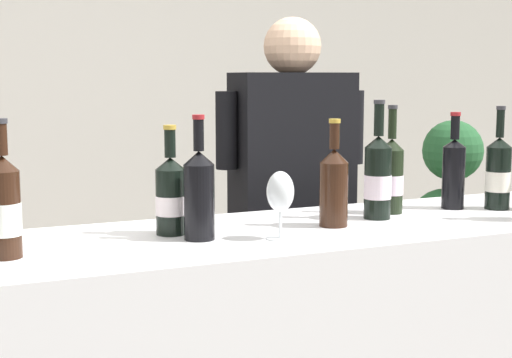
% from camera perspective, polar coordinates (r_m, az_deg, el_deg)
% --- Properties ---
extents(wall_back, '(8.00, 0.10, 2.80)m').
position_cam_1_polar(wall_back, '(4.60, -12.52, 7.61)').
color(wall_back, beige).
rests_on(wall_back, ground_plane).
extents(wine_bottle_0, '(0.09, 0.09, 0.30)m').
position_cam_1_polar(wine_bottle_0, '(2.09, -6.48, -1.24)').
color(wine_bottle_0, black).
rests_on(wine_bottle_0, counter).
extents(wine_bottle_1, '(0.08, 0.08, 0.34)m').
position_cam_1_polar(wine_bottle_1, '(1.90, -18.56, -2.03)').
color(wine_bottle_1, black).
rests_on(wine_bottle_1, counter).
extents(wine_bottle_2, '(0.07, 0.07, 0.32)m').
position_cam_1_polar(wine_bottle_2, '(2.56, 14.74, 0.58)').
color(wine_bottle_2, black).
rests_on(wine_bottle_2, counter).
extents(wine_bottle_3, '(0.08, 0.08, 0.35)m').
position_cam_1_polar(wine_bottle_3, '(2.44, 10.20, 0.26)').
color(wine_bottle_3, black).
rests_on(wine_bottle_3, counter).
extents(wine_bottle_4, '(0.08, 0.08, 0.31)m').
position_cam_1_polar(wine_bottle_4, '(2.20, 5.91, -0.47)').
color(wine_bottle_4, black).
rests_on(wine_bottle_4, counter).
extents(wine_bottle_5, '(0.08, 0.08, 0.33)m').
position_cam_1_polar(wine_bottle_5, '(2.01, -4.33, -1.03)').
color(wine_bottle_5, black).
rests_on(wine_bottle_5, counter).
extents(wine_bottle_7, '(0.08, 0.08, 0.34)m').
position_cam_1_polar(wine_bottle_7, '(2.60, 17.87, 0.42)').
color(wine_bottle_7, black).
rests_on(wine_bottle_7, counter).
extents(wine_bottle_8, '(0.08, 0.08, 0.36)m').
position_cam_1_polar(wine_bottle_8, '(2.33, 9.21, 0.16)').
color(wine_bottle_8, black).
rests_on(wine_bottle_8, counter).
extents(wine_glass, '(0.08, 0.08, 0.18)m').
position_cam_1_polar(wine_glass, '(2.01, 1.86, -1.17)').
color(wine_glass, silver).
rests_on(wine_glass, counter).
extents(person_server, '(0.60, 0.27, 1.62)m').
position_cam_1_polar(person_server, '(2.91, 2.67, -4.39)').
color(person_server, black).
rests_on(person_server, ground_plane).
extents(potted_shrub, '(0.51, 0.62, 1.18)m').
position_cam_1_polar(potted_shrub, '(3.97, 14.28, -3.84)').
color(potted_shrub, brown).
rests_on(potted_shrub, ground_plane).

